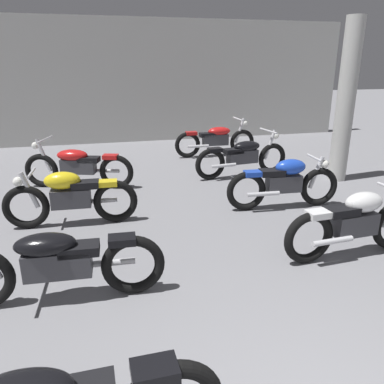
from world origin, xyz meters
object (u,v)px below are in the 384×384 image
Objects in this scene: motorcycle_left_row_2 at (70,196)px; motorcycle_left_row_3 at (78,165)px; motorcycle_right_row_4 at (216,139)px; motorcycle_right_row_1 at (355,222)px; motorcycle_right_row_3 at (243,156)px; motorcycle_right_row_2 at (284,182)px; motorcycle_left_row_1 at (57,262)px; support_pillar at (346,102)px.

motorcycle_left_row_3 reaches higher than motorcycle_left_row_2.
motorcycle_right_row_4 is (3.44, 1.89, 0.00)m from motorcycle_left_row_3.
motorcycle_right_row_4 is at bearing 90.12° from motorcycle_right_row_1.
motorcycle_left_row_3 is 1.06× the size of motorcycle_right_row_1.
motorcycle_right_row_2 is at bearing -91.13° from motorcycle_right_row_3.
motorcycle_right_row_1 and motorcycle_right_row_2 have the same top height.
motorcycle_right_row_4 reaches higher than motorcycle_left_row_2.
motorcycle_left_row_1 is 1.04× the size of motorcycle_left_row_3.
motorcycle_left_row_2 is at bearing -152.24° from motorcycle_right_row_3.
motorcycle_left_row_2 is 3.94m from motorcycle_right_row_3.
support_pillar is 3.43m from motorcycle_right_row_4.
motorcycle_left_row_2 is 0.94× the size of motorcycle_left_row_3.
motorcycle_right_row_1 is 3.74m from motorcycle_right_row_3.
motorcycle_right_row_2 is 3.91m from motorcycle_right_row_4.
motorcycle_left_row_1 is 3.97m from motorcycle_right_row_2.
motorcycle_left_row_2 is at bearing -168.22° from support_pillar.
motorcycle_right_row_4 is (3.50, 3.78, -0.01)m from motorcycle_left_row_2.
motorcycle_left_row_2 is at bearing -91.80° from motorcycle_left_row_3.
support_pillar reaches higher than motorcycle_left_row_3.
motorcycle_left_row_3 is at bearing 171.65° from support_pillar.
motorcycle_left_row_1 is 3.90m from motorcycle_left_row_3.
motorcycle_left_row_2 is at bearing -132.81° from motorcycle_right_row_4.
motorcycle_left_row_1 is 1.00× the size of motorcycle_right_row_4.
motorcycle_right_row_2 is (3.50, 1.88, 0.01)m from motorcycle_left_row_1.
motorcycle_left_row_1 is at bearing -121.53° from motorcycle_right_row_4.
motorcycle_right_row_2 is 0.91× the size of motorcycle_right_row_3.
motorcycle_left_row_1 is at bearing -91.62° from motorcycle_left_row_3.
motorcycle_right_row_1 is 1.77m from motorcycle_right_row_2.
motorcycle_right_row_4 is (-1.84, 2.67, -1.15)m from support_pillar.
support_pillar is 2.54m from motorcycle_right_row_2.
motorcycle_left_row_3 is at bearing 88.38° from motorcycle_left_row_1.
motorcycle_left_row_1 and motorcycle_left_row_3 have the same top height.
motorcycle_right_row_3 is at bearing 47.40° from motorcycle_left_row_1.
motorcycle_right_row_2 is 0.91× the size of motorcycle_right_row_4.
motorcycle_left_row_2 is 5.15m from motorcycle_right_row_4.
support_pillar is 1.62× the size of motorcycle_right_row_2.
support_pillar reaches higher than motorcycle_left_row_1.
motorcycle_right_row_3 is (-0.03, 3.74, -0.01)m from motorcycle_right_row_1.
support_pillar reaches higher than motorcycle_left_row_2.
motorcycle_right_row_2 is (-0.06, 1.77, 0.00)m from motorcycle_right_row_1.
support_pillar is at bearing 30.10° from motorcycle_left_row_1.
motorcycle_left_row_1 is at bearing -151.77° from motorcycle_right_row_2.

